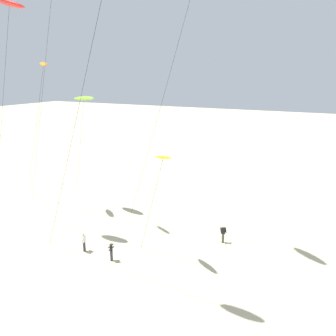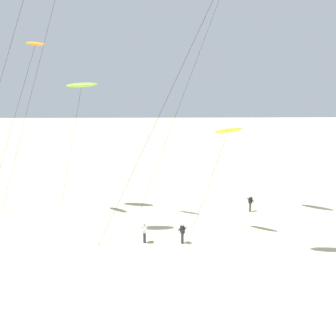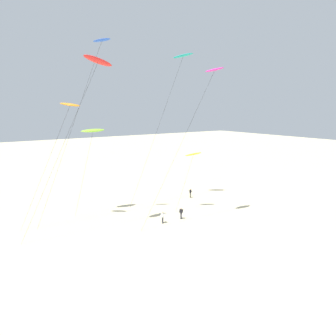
# 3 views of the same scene
# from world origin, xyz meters

# --- Properties ---
(ground_plane) EXTENTS (260.00, 260.00, 0.00)m
(ground_plane) POSITION_xyz_m (0.00, 0.00, 0.00)
(ground_plane) COLOR beige
(kite_red) EXTENTS (11.00, 3.13, 21.19)m
(kite_red) POSITION_xyz_m (-10.74, 6.43, 20.34)
(kite_red) COLOR red
(kite_red) RESTS_ON ground
(kite_lime) EXTENTS (4.69, 1.67, 12.63)m
(kite_lime) POSITION_xyz_m (-9.34, 13.32, 12.24)
(kite_lime) COLOR #8CD833
(kite_lime) RESTS_ON ground
(kite_orange) EXTENTS (8.00, 2.86, 16.13)m
(kite_orange) POSITION_xyz_m (-12.80, 11.46, 15.58)
(kite_orange) COLOR orange
(kite_orange) RESTS_ON ground
(kite_yellow) EXTENTS (3.77, 1.93, 9.14)m
(kite_yellow) POSITION_xyz_m (3.46, 6.85, 8.60)
(kite_yellow) COLOR yellow
(kite_yellow) RESTS_ON ground
(kite_flyer_nearest) EXTENTS (0.73, 0.73, 1.67)m
(kite_flyer_nearest) POSITION_xyz_m (-0.23, 4.76, 0.89)
(kite_flyer_nearest) COLOR #33333D
(kite_flyer_nearest) RESTS_ON ground
(kite_flyer_middle) EXTENTS (0.53, 0.55, 1.67)m
(kite_flyer_middle) POSITION_xyz_m (-3.21, 4.94, 0.89)
(kite_flyer_middle) COLOR #33333D
(kite_flyer_middle) RESTS_ON ground
(kite_flyer_furthest) EXTENTS (0.70, 0.68, 1.67)m
(kite_flyer_furthest) POSITION_xyz_m (7.00, 11.78, 0.89)
(kite_flyer_furthest) COLOR #4C4738
(kite_flyer_furthest) RESTS_ON ground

